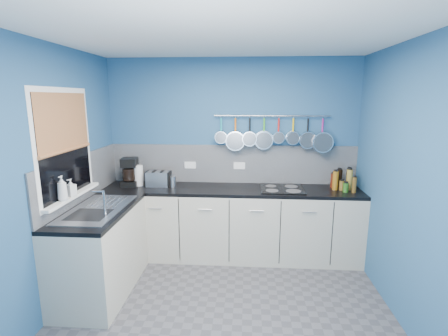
# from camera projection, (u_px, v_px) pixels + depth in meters

# --- Properties ---
(floor) EXTENTS (3.20, 3.00, 0.02)m
(floor) POSITION_uv_depth(u_px,v_px,m) (224.00, 314.00, 3.17)
(floor) COLOR #47474C
(floor) RESTS_ON ground
(ceiling) EXTENTS (3.20, 3.00, 0.02)m
(ceiling) POSITION_uv_depth(u_px,v_px,m) (224.00, 33.00, 2.65)
(ceiling) COLOR white
(ceiling) RESTS_ON ground
(wall_back) EXTENTS (3.20, 0.02, 2.50)m
(wall_back) POSITION_uv_depth(u_px,v_px,m) (232.00, 156.00, 4.38)
(wall_back) COLOR #26527B
(wall_back) RESTS_ON ground
(wall_front) EXTENTS (3.20, 0.02, 2.50)m
(wall_front) POSITION_uv_depth(u_px,v_px,m) (198.00, 276.00, 1.43)
(wall_front) COLOR #26527B
(wall_front) RESTS_ON ground
(wall_left) EXTENTS (0.02, 3.00, 2.50)m
(wall_left) POSITION_uv_depth(u_px,v_px,m) (47.00, 182.00, 3.02)
(wall_left) COLOR #26527B
(wall_left) RESTS_ON ground
(wall_right) EXTENTS (0.02, 3.00, 2.50)m
(wall_right) POSITION_uv_depth(u_px,v_px,m) (415.00, 189.00, 2.80)
(wall_right) COLOR #26527B
(wall_right) RESTS_ON ground
(backsplash_back) EXTENTS (3.20, 0.02, 0.50)m
(backsplash_back) POSITION_uv_depth(u_px,v_px,m) (232.00, 164.00, 4.38)
(backsplash_back) COLOR gray
(backsplash_back) RESTS_ON wall_back
(backsplash_left) EXTENTS (0.02, 1.80, 0.50)m
(backsplash_left) POSITION_uv_depth(u_px,v_px,m) (82.00, 178.00, 3.62)
(backsplash_left) COLOR gray
(backsplash_left) RESTS_ON wall_left
(cabinet_run_back) EXTENTS (3.20, 0.60, 0.86)m
(cabinet_run_back) POSITION_uv_depth(u_px,v_px,m) (230.00, 224.00, 4.25)
(cabinet_run_back) COLOR #BAB3A1
(cabinet_run_back) RESTS_ON ground
(worktop_back) EXTENTS (3.20, 0.60, 0.04)m
(worktop_back) POSITION_uv_depth(u_px,v_px,m) (231.00, 190.00, 4.15)
(worktop_back) COLOR black
(worktop_back) RESTS_ON cabinet_run_back
(cabinet_run_left) EXTENTS (0.60, 1.20, 0.86)m
(cabinet_run_left) POSITION_uv_depth(u_px,v_px,m) (101.00, 252.00, 3.46)
(cabinet_run_left) COLOR #BAB3A1
(cabinet_run_left) RESTS_ON ground
(worktop_left) EXTENTS (0.60, 1.20, 0.04)m
(worktop_left) POSITION_uv_depth(u_px,v_px,m) (98.00, 211.00, 3.37)
(worktop_left) COLOR black
(worktop_left) RESTS_ON cabinet_run_left
(window_frame) EXTENTS (0.01, 1.00, 1.10)m
(window_frame) POSITION_uv_depth(u_px,v_px,m) (65.00, 145.00, 3.25)
(window_frame) COLOR white
(window_frame) RESTS_ON wall_left
(window_glass) EXTENTS (0.01, 0.90, 1.00)m
(window_glass) POSITION_uv_depth(u_px,v_px,m) (65.00, 145.00, 3.25)
(window_glass) COLOR black
(window_glass) RESTS_ON wall_left
(bamboo_blind) EXTENTS (0.01, 0.90, 0.55)m
(bamboo_blind) POSITION_uv_depth(u_px,v_px,m) (64.00, 122.00, 3.20)
(bamboo_blind) COLOR #94633C
(bamboo_blind) RESTS_ON wall_left
(window_sill) EXTENTS (0.10, 0.98, 0.03)m
(window_sill) POSITION_uv_depth(u_px,v_px,m) (72.00, 196.00, 3.35)
(window_sill) COLOR white
(window_sill) RESTS_ON wall_left
(sink_unit) EXTENTS (0.50, 0.95, 0.01)m
(sink_unit) POSITION_uv_depth(u_px,v_px,m) (97.00, 209.00, 3.36)
(sink_unit) COLOR silver
(sink_unit) RESTS_ON worktop_left
(mixer_tap) EXTENTS (0.12, 0.08, 0.26)m
(mixer_tap) POSITION_uv_depth(u_px,v_px,m) (104.00, 203.00, 3.15)
(mixer_tap) COLOR silver
(mixer_tap) RESTS_ON worktop_left
(socket_left) EXTENTS (0.15, 0.01, 0.09)m
(socket_left) POSITION_uv_depth(u_px,v_px,m) (190.00, 165.00, 4.41)
(socket_left) COLOR white
(socket_left) RESTS_ON backsplash_back
(socket_right) EXTENTS (0.15, 0.01, 0.09)m
(socket_right) POSITION_uv_depth(u_px,v_px,m) (239.00, 166.00, 4.36)
(socket_right) COLOR white
(socket_right) RESTS_ON backsplash_back
(pot_rail) EXTENTS (1.45, 0.02, 0.02)m
(pot_rail) POSITION_uv_depth(u_px,v_px,m) (272.00, 116.00, 4.18)
(pot_rail) COLOR silver
(pot_rail) RESTS_ON wall_back
(soap_bottle_a) EXTENTS (0.10, 0.10, 0.24)m
(soap_bottle_a) POSITION_uv_depth(u_px,v_px,m) (62.00, 188.00, 3.13)
(soap_bottle_a) COLOR white
(soap_bottle_a) RESTS_ON window_sill
(soap_bottle_b) EXTENTS (0.10, 0.10, 0.17)m
(soap_bottle_b) POSITION_uv_depth(u_px,v_px,m) (71.00, 187.00, 3.28)
(soap_bottle_b) COLOR white
(soap_bottle_b) RESTS_ON window_sill
(paper_towel) EXTENTS (0.12, 0.12, 0.26)m
(paper_towel) POSITION_uv_depth(u_px,v_px,m) (139.00, 176.00, 4.25)
(paper_towel) COLOR white
(paper_towel) RESTS_ON worktop_back
(coffee_maker) EXTENTS (0.22, 0.24, 0.36)m
(coffee_maker) POSITION_uv_depth(u_px,v_px,m) (129.00, 172.00, 4.23)
(coffee_maker) COLOR black
(coffee_maker) RESTS_ON worktop_back
(toaster) EXTENTS (0.29, 0.17, 0.19)m
(toaster) POSITION_uv_depth(u_px,v_px,m) (158.00, 179.00, 4.23)
(toaster) COLOR silver
(toaster) RESTS_ON worktop_back
(canister) EXTENTS (0.11, 0.11, 0.13)m
(canister) POSITION_uv_depth(u_px,v_px,m) (173.00, 181.00, 4.22)
(canister) COLOR silver
(canister) RESTS_ON worktop_back
(hob) EXTENTS (0.52, 0.46, 0.01)m
(hob) POSITION_uv_depth(u_px,v_px,m) (282.00, 189.00, 4.09)
(hob) COLOR black
(hob) RESTS_ON worktop_back
(pan_0) EXTENTS (0.16, 0.09, 0.35)m
(pan_0) POSITION_uv_depth(u_px,v_px,m) (221.00, 130.00, 4.25)
(pan_0) COLOR silver
(pan_0) RESTS_ON pot_rail
(pan_1) EXTENTS (0.25, 0.08, 0.44)m
(pan_1) POSITION_uv_depth(u_px,v_px,m) (235.00, 133.00, 4.25)
(pan_1) COLOR silver
(pan_1) RESTS_ON pot_rail
(pan_2) EXTENTS (0.19, 0.09, 0.38)m
(pan_2) POSITION_uv_depth(u_px,v_px,m) (250.00, 131.00, 4.23)
(pan_2) COLOR silver
(pan_2) RESTS_ON pot_rail
(pan_3) EXTENTS (0.23, 0.06, 0.42)m
(pan_3) POSITION_uv_depth(u_px,v_px,m) (264.00, 133.00, 4.22)
(pan_3) COLOR silver
(pan_3) RESTS_ON pot_rail
(pan_4) EXTENTS (0.15, 0.10, 0.34)m
(pan_4) POSITION_uv_depth(u_px,v_px,m) (279.00, 130.00, 4.20)
(pan_4) COLOR silver
(pan_4) RESTS_ON pot_rail
(pan_5) EXTENTS (0.17, 0.06, 0.36)m
(pan_5) POSITION_uv_depth(u_px,v_px,m) (293.00, 130.00, 4.19)
(pan_5) COLOR silver
(pan_5) RESTS_ON pot_rail
(pan_6) EXTENTS (0.22, 0.07, 0.41)m
(pan_6) POSITION_uv_depth(u_px,v_px,m) (308.00, 132.00, 4.18)
(pan_6) COLOR silver
(pan_6) RESTS_ON pot_rail
(pan_7) EXTENTS (0.26, 0.11, 0.45)m
(pan_7) POSITION_uv_depth(u_px,v_px,m) (322.00, 134.00, 4.17)
(pan_7) COLOR silver
(pan_7) RESTS_ON pot_rail
(condiment_0) EXTENTS (0.07, 0.07, 0.25)m
(condiment_0) POSITION_uv_depth(u_px,v_px,m) (349.00, 178.00, 4.14)
(condiment_0) COLOR black
(condiment_0) RESTS_ON worktop_back
(condiment_1) EXTENTS (0.07, 0.07, 0.23)m
(condiment_1) POSITION_uv_depth(u_px,v_px,m) (339.00, 178.00, 4.17)
(condiment_1) COLOR black
(condiment_1) RESTS_ON worktop_back
(condiment_2) EXTENTS (0.07, 0.07, 0.18)m
(condiment_2) POSITION_uv_depth(u_px,v_px,m) (333.00, 181.00, 4.16)
(condiment_2) COLOR #4C190C
(condiment_2) RESTS_ON worktop_back
(condiment_3) EXTENTS (0.07, 0.07, 0.25)m
(condiment_3) POSITION_uv_depth(u_px,v_px,m) (349.00, 180.00, 4.05)
(condiment_3) COLOR olive
(condiment_3) RESTS_ON worktop_back
(condiment_4) EXTENTS (0.06, 0.06, 0.12)m
(condiment_4) POSITION_uv_depth(u_px,v_px,m) (342.00, 185.00, 4.04)
(condiment_4) COLOR brown
(condiment_4) RESTS_ON worktop_back
(condiment_5) EXTENTS (0.07, 0.07, 0.23)m
(condiment_5) POSITION_uv_depth(u_px,v_px,m) (335.00, 181.00, 4.06)
(condiment_5) COLOR #8C5914
(condiment_5) RESTS_ON worktop_back
(condiment_6) EXTENTS (0.05, 0.05, 0.19)m
(condiment_6) POSITION_uv_depth(u_px,v_px,m) (354.00, 185.00, 3.93)
(condiment_6) COLOR brown
(condiment_6) RESTS_ON worktop_back
(condiment_7) EXTENTS (0.07, 0.07, 0.11)m
(condiment_7) POSITION_uv_depth(u_px,v_px,m) (346.00, 188.00, 3.96)
(condiment_7) COLOR #265919
(condiment_7) RESTS_ON worktop_back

